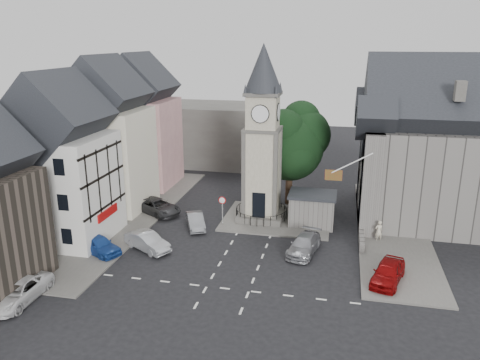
% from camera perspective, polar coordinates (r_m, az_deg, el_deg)
% --- Properties ---
extents(ground, '(120.00, 120.00, 0.00)m').
position_cam_1_polar(ground, '(37.91, 0.51, -9.07)').
color(ground, black).
rests_on(ground, ground).
extents(pavement_west, '(6.00, 30.00, 0.14)m').
position_cam_1_polar(pavement_west, '(46.94, -13.06, -4.19)').
color(pavement_west, '#595651').
rests_on(pavement_west, ground).
extents(pavement_east, '(6.00, 26.00, 0.14)m').
position_cam_1_polar(pavement_east, '(44.81, 17.99, -5.63)').
color(pavement_east, '#595651').
rests_on(pavement_east, ground).
extents(central_island, '(10.00, 8.00, 0.16)m').
position_cam_1_polar(central_island, '(44.87, 4.52, -4.77)').
color(central_island, '#595651').
rests_on(central_island, ground).
extents(road_markings, '(20.00, 8.00, 0.01)m').
position_cam_1_polar(road_markings, '(33.17, -1.52, -13.11)').
color(road_markings, silver).
rests_on(road_markings, ground).
extents(clock_tower, '(4.86, 4.86, 16.25)m').
position_cam_1_polar(clock_tower, '(42.79, 2.76, 5.44)').
color(clock_tower, '#4C4944').
rests_on(clock_tower, ground).
extents(stone_shelter, '(4.30, 3.30, 3.08)m').
position_cam_1_polar(stone_shelter, '(43.60, 8.77, -3.51)').
color(stone_shelter, '#66625E').
rests_on(stone_shelter, ground).
extents(town_tree, '(7.20, 7.20, 10.80)m').
position_cam_1_polar(town_tree, '(47.62, 6.16, 5.12)').
color(town_tree, black).
rests_on(town_tree, ground).
extents(warning_sign_post, '(0.70, 0.19, 2.85)m').
position_cam_1_polar(warning_sign_post, '(42.68, -2.18, -3.09)').
color(warning_sign_post, black).
rests_on(warning_sign_post, ground).
extents(terrace_pink, '(8.10, 7.60, 12.80)m').
position_cam_1_polar(terrace_pink, '(55.18, -11.94, 6.05)').
color(terrace_pink, tan).
rests_on(terrace_pink, ground).
extents(terrace_cream, '(8.10, 7.60, 12.80)m').
position_cam_1_polar(terrace_cream, '(48.15, -15.80, 4.24)').
color(terrace_cream, beige).
rests_on(terrace_cream, ground).
extents(terrace_tudor, '(8.10, 7.60, 12.00)m').
position_cam_1_polar(terrace_tudor, '(41.58, -20.86, 1.26)').
color(terrace_tudor, silver).
rests_on(terrace_tudor, ground).
extents(backdrop_west, '(20.00, 10.00, 8.00)m').
position_cam_1_polar(backdrop_west, '(65.47, -4.71, 5.72)').
color(backdrop_west, '#4C4944').
rests_on(backdrop_west, ground).
extents(east_building, '(14.40, 11.40, 12.60)m').
position_cam_1_polar(east_building, '(46.34, 22.79, 2.67)').
color(east_building, '#66625E').
rests_on(east_building, ground).
extents(east_boundary_wall, '(0.40, 16.00, 0.90)m').
position_cam_1_polar(east_boundary_wall, '(46.31, 14.38, -4.07)').
color(east_boundary_wall, '#66625E').
rests_on(east_boundary_wall, ground).
extents(flagpole, '(3.68, 0.10, 2.74)m').
position_cam_1_polar(flagpole, '(38.58, 13.51, 2.02)').
color(flagpole, white).
rests_on(flagpole, ground).
extents(car_west_blue, '(4.73, 3.51, 1.50)m').
position_cam_1_polar(car_west_blue, '(39.51, -16.90, -7.53)').
color(car_west_blue, '#1A4092').
rests_on(car_west_blue, ground).
extents(car_west_silver, '(4.59, 3.46, 1.45)m').
position_cam_1_polar(car_west_silver, '(39.16, -11.22, -7.36)').
color(car_west_silver, '#AAADB2').
rests_on(car_west_silver, ground).
extents(car_west_grey, '(5.81, 4.78, 1.47)m').
position_cam_1_polar(car_west_grey, '(46.82, -10.05, -3.19)').
color(car_west_grey, '#2B2B2D').
rests_on(car_west_grey, ground).
extents(car_island_silver, '(2.97, 4.23, 1.32)m').
position_cam_1_polar(car_island_silver, '(42.94, -5.46, -4.98)').
color(car_island_silver, gray).
rests_on(car_island_silver, ground).
extents(car_island_east, '(2.86, 5.06, 1.38)m').
position_cam_1_polar(car_island_east, '(38.26, 7.81, -7.83)').
color(car_island_east, gray).
rests_on(car_island_east, ground).
extents(car_east_red, '(3.05, 4.88, 1.55)m').
position_cam_1_polar(car_east_red, '(35.21, 17.60, -10.66)').
color(car_east_red, maroon).
rests_on(car_east_red, ground).
extents(van_sw_white, '(2.41, 5.11, 1.41)m').
position_cam_1_polar(van_sw_white, '(34.62, -25.41, -12.20)').
color(van_sw_white, silver).
rests_on(van_sw_white, ground).
extents(pedestrian, '(0.81, 0.69, 1.89)m').
position_cam_1_polar(pedestrian, '(41.51, 16.55, -5.99)').
color(pedestrian, beige).
rests_on(pedestrian, ground).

